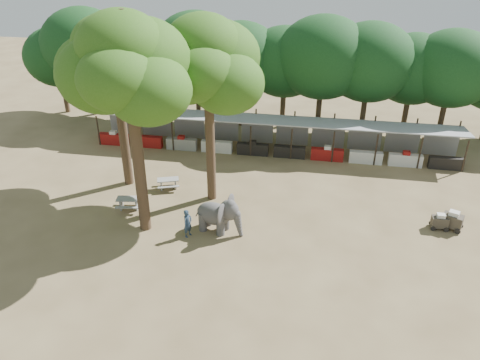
% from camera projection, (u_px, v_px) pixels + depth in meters
% --- Properties ---
extents(ground, '(100.00, 100.00, 0.00)m').
position_uv_depth(ground, '(242.00, 260.00, 24.39)').
color(ground, brown).
rests_on(ground, ground).
extents(vendor_stalls, '(28.00, 2.99, 2.80)m').
position_uv_depth(vendor_stalls, '(273.00, 137.00, 35.84)').
color(vendor_stalls, gray).
rests_on(vendor_stalls, ground).
extents(yard_tree_left, '(7.10, 6.90, 11.02)m').
position_uv_depth(yard_tree_left, '(113.00, 61.00, 28.12)').
color(yard_tree_left, '#332316').
rests_on(yard_tree_left, ground).
extents(yard_tree_center, '(7.10, 6.90, 12.04)m').
position_uv_depth(yard_tree_center, '(127.00, 69.00, 22.85)').
color(yard_tree_center, '#332316').
rests_on(yard_tree_center, ground).
extents(yard_tree_back, '(7.10, 6.90, 11.36)m').
position_uv_depth(yard_tree_back, '(206.00, 64.00, 26.19)').
color(yard_tree_back, '#332316').
rests_on(yard_tree_back, ground).
extents(backdrop_trees, '(46.46, 5.95, 8.33)m').
position_uv_depth(backdrop_trees, '(281.00, 64.00, 38.26)').
color(backdrop_trees, '#332316').
rests_on(backdrop_trees, ground).
extents(elephant, '(2.94, 2.17, 2.19)m').
position_uv_depth(elephant, '(219.00, 214.00, 26.25)').
color(elephant, '#3E3C3C').
rests_on(elephant, ground).
extents(handler, '(0.62, 0.71, 1.67)m').
position_uv_depth(handler, '(188.00, 223.00, 25.91)').
color(handler, '#26384C').
rests_on(handler, ground).
extents(picnic_table_near, '(1.65, 1.53, 0.73)m').
position_uv_depth(picnic_table_near, '(129.00, 202.00, 28.64)').
color(picnic_table_near, gray).
rests_on(picnic_table_near, ground).
extents(picnic_table_far, '(1.74, 1.65, 0.70)m').
position_uv_depth(picnic_table_far, '(168.00, 182.00, 30.91)').
color(picnic_table_far, gray).
rests_on(picnic_table_far, ground).
extents(cart_front, '(1.39, 1.19, 1.15)m').
position_uv_depth(cart_front, '(453.00, 220.00, 26.67)').
color(cart_front, '#332C23').
rests_on(cart_front, ground).
extents(cart_back, '(0.99, 0.65, 0.97)m').
position_uv_depth(cart_back, '(440.00, 221.00, 26.73)').
color(cart_back, '#332C23').
rests_on(cart_back, ground).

